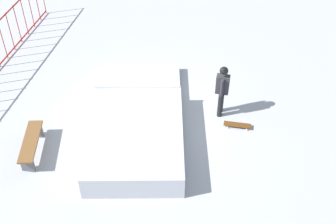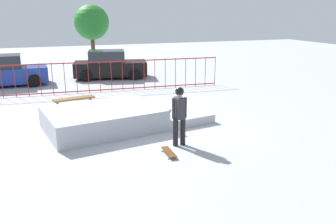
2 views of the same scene
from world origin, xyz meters
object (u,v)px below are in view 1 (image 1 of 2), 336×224
object	(u,v)px
park_bench	(31,144)
skate_ramp	(136,127)
skater	(222,87)
skateboard	(237,125)

from	to	relation	value
park_bench	skate_ramp	bearing A→B (deg)	-67.07
skate_ramp	skater	size ratio (longest dim) A/B	3.34
skateboard	park_bench	xyz separation A→B (m)	(-1.94, 5.55, 0.28)
skate_ramp	skateboard	world-z (taller)	skate_ramp
park_bench	skater	bearing A→B (deg)	-63.74
skate_ramp	skater	world-z (taller)	skater
skater	skateboard	xyz separation A→B (m)	(-0.52, -0.55, -0.93)
skate_ramp	skateboard	distance (m)	2.98
skate_ramp	park_bench	size ratio (longest dim) A/B	3.49
skate_ramp	skater	distance (m)	2.74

